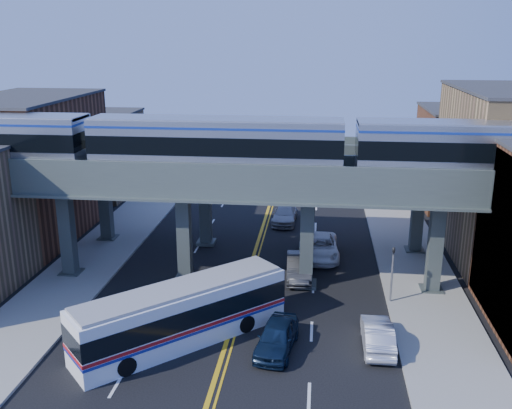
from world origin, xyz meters
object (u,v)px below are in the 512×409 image
(transit_bus, at_px, (182,315))
(car_lane_b, at_px, (299,267))
(car_parked_curb, at_px, (378,335))
(transit_train, at_px, (216,143))
(stop_sign, at_px, (239,291))
(traffic_signal, at_px, (392,269))
(car_lane_d, at_px, (285,214))
(car_lane_c, at_px, (321,247))
(car_lane_a, at_px, (277,337))

(transit_bus, xyz_separation_m, car_lane_b, (5.83, 9.07, -0.80))
(car_parked_curb, bearing_deg, transit_bus, 2.78)
(transit_train, relative_size, stop_sign, 18.38)
(transit_train, relative_size, car_parked_curb, 11.11)
(traffic_signal, distance_m, car_lane_d, 16.86)
(transit_bus, xyz_separation_m, car_lane_c, (7.27, 13.03, -0.80))
(traffic_signal, relative_size, car_lane_c, 0.74)
(transit_train, height_order, transit_bus, transit_train)
(stop_sign, relative_size, car_lane_d, 0.53)
(car_lane_a, height_order, car_parked_curb, car_lane_a)
(transit_train, xyz_separation_m, car_parked_curb, (9.70, -7.26, -8.59))
(car_lane_b, distance_m, car_lane_d, 11.93)
(transit_train, bearing_deg, car_parked_curb, -36.84)
(car_lane_d, bearing_deg, car_lane_b, -79.35)
(transit_bus, height_order, car_parked_curb, transit_bus)
(car_parked_curb, bearing_deg, car_lane_c, -76.70)
(transit_train, xyz_separation_m, stop_sign, (2.05, -5.00, -7.55))
(transit_bus, height_order, car_lane_c, transit_bus)
(car_lane_d, bearing_deg, stop_sign, -92.28)
(stop_sign, bearing_deg, car_lane_c, 65.62)
(stop_sign, bearing_deg, car_lane_a, -52.22)
(car_lane_a, distance_m, car_lane_d, 21.22)
(car_lane_c, distance_m, car_lane_d, 8.45)
(traffic_signal, xyz_separation_m, car_lane_c, (-4.27, 7.22, -1.53))
(stop_sign, xyz_separation_m, car_lane_c, (4.63, 10.22, -0.99))
(traffic_signal, distance_m, car_lane_b, 6.75)
(traffic_signal, bearing_deg, car_lane_a, -136.59)
(car_lane_a, relative_size, car_lane_d, 0.91)
(transit_train, bearing_deg, car_lane_a, -61.16)
(transit_bus, distance_m, car_lane_a, 5.13)
(transit_train, bearing_deg, stop_sign, -67.69)
(transit_train, xyz_separation_m, car_lane_d, (3.55, 13.07, -8.60))
(transit_bus, relative_size, car_parked_curb, 2.40)
(stop_sign, xyz_separation_m, car_lane_d, (1.50, 18.07, -1.04))
(transit_bus, height_order, car_lane_b, transit_bus)
(car_lane_a, distance_m, car_lane_c, 13.53)
(stop_sign, distance_m, car_lane_c, 11.26)
(transit_bus, distance_m, car_lane_b, 10.82)
(car_lane_d, bearing_deg, car_lane_c, -65.79)
(car_lane_d, bearing_deg, transit_train, -102.74)
(stop_sign, xyz_separation_m, car_parked_curb, (7.64, -2.26, -1.04))
(car_lane_a, relative_size, car_parked_curb, 1.03)
(car_lane_b, bearing_deg, car_lane_a, -97.47)
(stop_sign, relative_size, car_lane_a, 0.59)
(stop_sign, xyz_separation_m, transit_bus, (-2.63, -2.81, -0.19))
(car_lane_a, bearing_deg, stop_sign, 135.63)
(traffic_signal, xyz_separation_m, car_lane_b, (-5.70, 3.26, -1.53))
(transit_bus, bearing_deg, transit_train, 42.82)
(car_lane_a, relative_size, car_lane_c, 0.81)
(car_lane_a, height_order, car_lane_b, car_lane_b)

